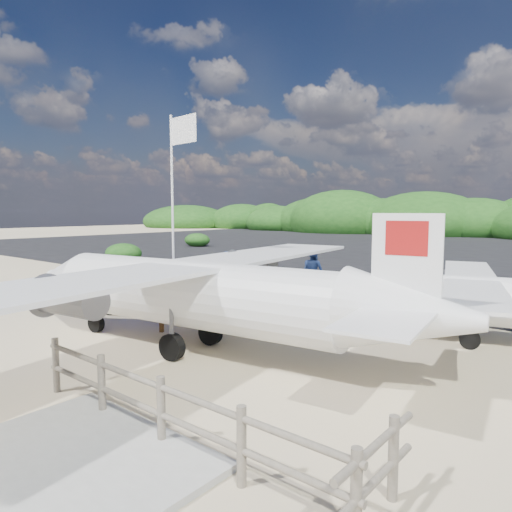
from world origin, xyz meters
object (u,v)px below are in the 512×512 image
Objects in this scene: signboard at (187,335)px; crew_c at (338,301)px; flagpole at (174,312)px; crew_b at (313,272)px; aircraft_small at (373,248)px; baggage_cart at (153,313)px; crew_a at (227,273)px.

crew_c is (2.77, 3.11, 0.80)m from signboard.
flagpole reaches higher than crew_b.
crew_b is 0.28× the size of aircraft_small.
flagpole reaches higher than crew_c.
crew_a is at bearing 78.98° from baggage_cart.
crew_b reaches higher than signboard.
baggage_cart is at bearing 93.02° from crew_a.
baggage_cart is 0.50× the size of flagpole.
signboard is 0.94× the size of crew_b.
crew_a is 6.32m from crew_c.
crew_c is at bearing 15.99° from flagpole.
signboard is 1.04× the size of crew_a.
aircraft_small is at bearing -81.50° from crew_a.
aircraft_small is at bearing 86.45° from signboard.
crew_b is (2.86, 1.78, 0.09)m from crew_a.
baggage_cart is 5.99m from crew_c.
crew_c is at bearing 2.99° from baggage_cart.
crew_a reaches higher than baggage_cart.
flagpole is at bearing 43.58° from baggage_cart.
crew_a is 0.90× the size of crew_b.
flagpole is at bearing 126.65° from signboard.
aircraft_small is (-5.80, 28.39, 0.00)m from baggage_cart.
signboard is at bearing 101.96° from crew_b.
baggage_cart is at bearing -3.68° from crew_c.
crew_c is at bearing 139.31° from crew_b.
crew_a is 24.97m from aircraft_small.
crew_c reaches higher than signboard.
baggage_cart is 1.65× the size of crew_b.
crew_c is at bearing 158.67° from crew_a.
crew_b is 4.86m from crew_c.
flagpole is 5.48m from crew_c.
flagpole is 3.65× the size of crew_a.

